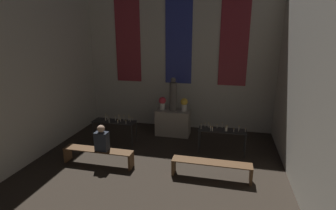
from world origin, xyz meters
name	(u,v)px	position (x,y,z in m)	size (l,w,h in m)	color
wall_back	(179,56)	(0.00, 11.72, 2.76)	(7.29, 0.16, 5.47)	beige
altar	(173,122)	(0.00, 10.75, 0.46)	(1.21, 0.62, 0.92)	gray
statue	(173,95)	(0.00, 10.75, 1.47)	(0.26, 0.26, 1.19)	#5B5651
flower_vase_left	(162,102)	(-0.39, 10.75, 1.19)	(0.26, 0.26, 0.47)	beige
flower_vase_right	(184,104)	(0.39, 10.75, 1.19)	(0.26, 0.26, 0.47)	beige
candle_rack_left	(115,123)	(-1.77, 9.64, 0.67)	(1.44, 0.49, 0.95)	black
candle_rack_right	(222,132)	(1.78, 9.64, 0.67)	(1.44, 0.49, 0.95)	black
pew_back_left	(98,153)	(-1.58, 8.07, 0.33)	(2.02, 0.36, 0.45)	brown
pew_back_right	(211,166)	(1.58, 8.07, 0.33)	(2.02, 0.36, 0.45)	brown
person_seated	(102,139)	(-1.44, 8.07, 0.78)	(0.36, 0.24, 0.73)	#282D38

